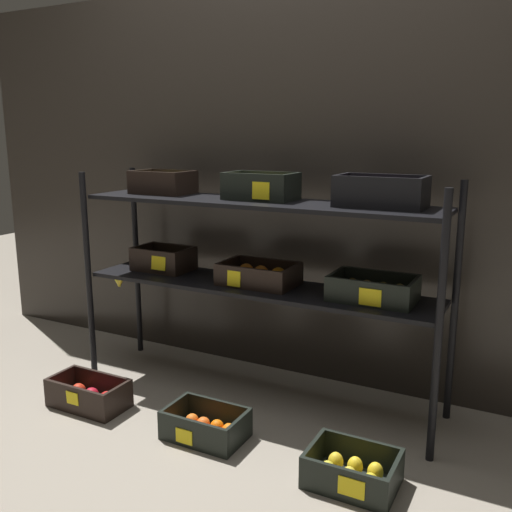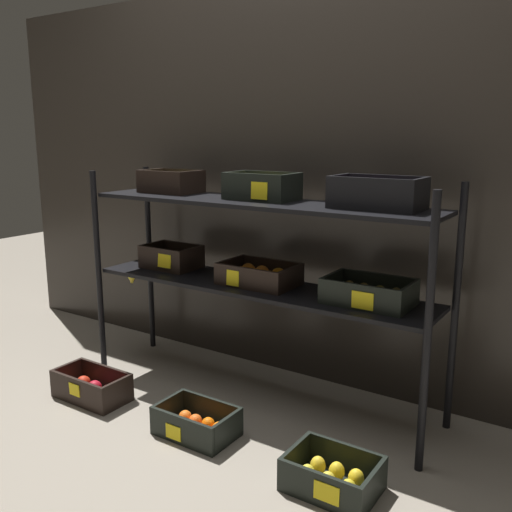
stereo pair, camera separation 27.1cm
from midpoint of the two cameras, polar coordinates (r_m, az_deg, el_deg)
ground_plane at (r=2.95m, az=-2.71°, el=-13.74°), size 10.00×10.00×0.00m
storefront_wall at (r=3.01m, az=0.93°, el=7.16°), size 4.20×0.12×2.05m
display_rack at (r=2.72m, az=-2.67°, el=1.24°), size 1.91×0.43×1.12m
crate_ground_apple_red at (r=2.96m, az=-19.11°, el=-13.25°), size 0.38×0.21×0.14m
crate_ground_tangerine at (r=2.58m, az=-8.22°, el=-16.79°), size 0.35×0.23×0.13m
crate_ground_lemon at (r=2.28m, az=6.09°, el=-20.90°), size 0.33×0.25×0.13m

